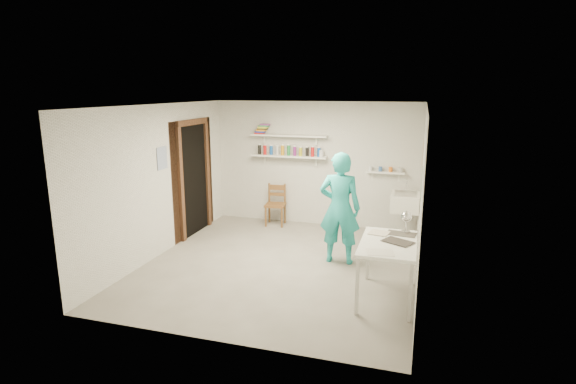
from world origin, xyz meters
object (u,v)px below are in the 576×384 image
(wooden_chair, at_px, (275,205))
(desk_lamp, at_px, (407,217))
(man, at_px, (340,208))
(belfast_sink, at_px, (405,202))
(wall_clock, at_px, (343,187))
(work_table, at_px, (387,271))

(wooden_chair, distance_m, desk_lamp, 3.39)
(desk_lamp, bearing_deg, man, 148.41)
(belfast_sink, relative_size, wooden_chair, 0.74)
(wall_clock, bearing_deg, desk_lamp, -41.67)
(belfast_sink, relative_size, work_table, 0.53)
(wooden_chair, bearing_deg, work_table, -53.49)
(belfast_sink, bearing_deg, man, -124.49)
(wall_clock, bearing_deg, belfast_sink, 49.15)
(man, height_order, wooden_chair, man)
(belfast_sink, distance_m, desk_lamp, 1.97)
(work_table, bearing_deg, wooden_chair, 131.79)
(man, height_order, desk_lamp, man)
(man, xyz_separation_m, work_table, (0.81, -1.07, -0.48))
(man, bearing_deg, desk_lamp, 146.79)
(wooden_chair, xyz_separation_m, work_table, (2.35, -2.63, -0.03))
(wall_clock, distance_m, desk_lamp, 1.31)
(belfast_sink, bearing_deg, wooden_chair, 174.86)
(wooden_chair, xyz_separation_m, desk_lamp, (2.54, -2.17, 0.57))
(man, bearing_deg, belfast_sink, -126.11)
(work_table, bearing_deg, man, 127.09)
(wall_clock, xyz_separation_m, wooden_chair, (-1.55, 1.34, -0.74))
(man, xyz_separation_m, wall_clock, (0.01, 0.22, 0.29))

